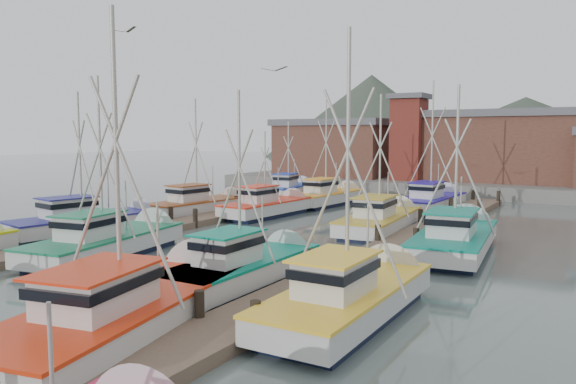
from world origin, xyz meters
The scene contains 22 objects.
ground centered at (0.00, 0.00, 0.00)m, with size 260.00×260.00×0.00m, color #4C5C57.
dock_left centered at (-7.00, 4.04, 0.21)m, with size 2.30×46.00×1.50m.
dock_right centered at (7.00, 4.04, 0.21)m, with size 2.30×46.00×1.50m.
quay centered at (0.00, 37.00, 0.60)m, with size 44.00×16.00×1.20m, color slate.
shed_left centered at (-11.00, 35.00, 4.34)m, with size 12.72×8.48×6.20m.
shed_center centered at (6.00, 37.00, 4.69)m, with size 14.84×9.54×6.90m.
lookout_tower centered at (-2.00, 33.00, 5.55)m, with size 3.60×3.60×8.50m.
distant_hills centered at (-12.76, 122.59, 0.00)m, with size 175.00×140.00×42.00m.
boat_1 centered at (4.35, -9.83, 0.69)m, with size 5.13×10.79×10.21m.
boat_4 centered at (-4.19, -3.11, 0.68)m, with size 4.27×9.66×9.23m.
boat_5 centered at (4.37, -4.05, 0.68)m, with size 3.22×8.21×8.03m.
boat_6 centered at (-9.89, 0.52, 0.68)m, with size 4.39×9.49×8.95m.
boat_7 centered at (9.44, -5.48, 0.69)m, with size 3.88×8.83×9.65m.
boat_8 centered at (-4.76, 11.71, 0.67)m, with size 3.16×8.58×6.64m.
boat_9 centered at (4.38, 9.81, 0.68)m, with size 3.59×9.41×8.85m.
boat_10 centered at (-9.30, 9.84, 0.68)m, with size 3.66×8.89×8.97m.
boat_11 centered at (9.68, 6.15, 0.68)m, with size 4.08×10.08×9.00m.
boat_12 centered at (-4.00, 19.57, 0.68)m, with size 3.69×8.90×9.26m.
boat_13 centered at (4.25, 20.73, 0.69)m, with size 4.17×9.31×10.52m.
boat_14 centered at (-9.72, 22.94, 0.68)m, with size 3.98×8.75×7.59m.
gull_near centered at (-3.69, -2.48, 10.56)m, with size 1.55×0.65×0.24m.
gull_far centered at (1.36, 2.53, 8.97)m, with size 1.55×0.63×0.24m.
Camera 1 is at (16.51, -21.48, 5.78)m, focal length 35.00 mm.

